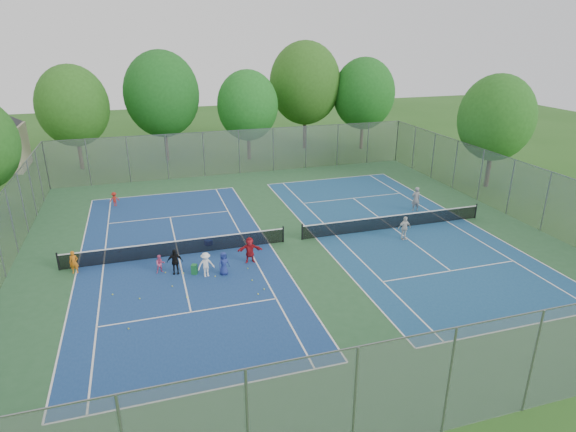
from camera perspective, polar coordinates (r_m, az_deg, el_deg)
The scene contains 38 objects.
ground at distance 29.99m, azimuth 0.56°, elevation -2.97°, with size 120.00×120.00×0.00m, color #27581B.
court_pad at distance 29.98m, azimuth 0.56°, elevation -2.96°, with size 32.00×32.00×0.01m, color #295731.
court_left at distance 28.83m, azimuth -12.86°, elevation -4.54°, with size 10.97×23.77×0.01m, color navy.
court_right at distance 32.63m, azimuth 12.36°, elevation -1.41°, with size 10.97×23.77×0.01m, color navy.
net_left at distance 28.64m, azimuth -12.93°, elevation -3.74°, with size 12.87×0.10×0.91m, color black.
net_right at distance 32.47m, azimuth 12.42°, elevation -0.69°, with size 12.87×0.10×0.91m, color black.
fence_north at distance 44.11m, azimuth -5.80°, elevation 7.54°, with size 32.00×0.10×4.00m, color gray.
fence_south at distance 16.60m, azimuth 18.52°, elevation -18.15°, with size 32.00×0.10×4.00m, color gray.
fence_east at distance 37.12m, azimuth 24.86°, elevation 3.09°, with size 32.00×0.10×4.00m, color gray.
tree_nw at distance 48.83m, azimuth -24.16°, elevation 11.82°, with size 6.40×6.40×9.58m.
tree_nl at distance 49.47m, azimuth -14.73°, elevation 13.80°, with size 7.20×7.20×10.69m.
tree_nc at distance 48.70m, azimuth -4.81°, elevation 12.91°, with size 6.00×6.00×8.85m.
tree_nr at distance 53.26m, azimuth 2.04°, elevation 15.45°, with size 7.60×7.60×11.42m.
tree_ne at distance 53.83m, azimuth 8.98°, elevation 14.13°, with size 6.60×6.60×9.77m.
tree_side_e at distance 42.66m, azimuth 23.45°, elevation 10.63°, with size 6.00×6.00×9.20m.
ball_crate at distance 29.76m, azimuth -9.41°, elevation -3.14°, with size 0.37×0.37×0.32m, color blue.
ball_hopper at distance 26.39m, azimuth -11.04°, elevation -6.23°, with size 0.29×0.29×0.57m, color #227E39.
student_a at distance 28.29m, azimuth -24.04°, elevation -5.04°, with size 0.47×0.31×1.28m, color orange.
student_b at distance 26.86m, azimuth -14.91°, elevation -5.51°, with size 0.50×0.39×1.04m, color #D85483.
student_c at distance 25.86m, azimuth -9.70°, elevation -5.71°, with size 0.89×0.51×1.39m, color white.
student_d at distance 26.46m, azimuth -13.26°, elevation -5.30°, with size 0.84×0.35×1.43m, color black.
student_e at distance 25.94m, azimuth -7.62°, elevation -5.60°, with size 0.64×0.42×1.31m, color navy.
student_f at distance 27.07m, azimuth -4.54°, elevation -4.04°, with size 1.40×0.45×1.51m, color #AB1820.
child_far_baseline at distance 38.01m, azimuth -19.88°, elevation 1.88°, with size 0.71×0.41×1.09m, color #A22017.
instructor at distance 35.91m, azimuth 14.90°, elevation 1.96°, with size 0.66×0.43×1.81m, color gray.
teen_court_b at distance 30.80m, azimuth 13.62°, elevation -1.39°, with size 0.89×0.37×1.52m, color silver.
tennis_ball_0 at distance 24.35m, azimuth -11.89°, elevation -9.43°, with size 0.07×0.07×0.07m, color #CCF539.
tennis_ball_1 at distance 24.55m, azimuth -2.84°, elevation -8.69°, with size 0.07×0.07×0.07m, color yellow.
tennis_ball_2 at distance 24.80m, azimuth -17.18°, elevation -9.37°, with size 0.07×0.07×0.07m, color #B5DB33.
tennis_ball_3 at distance 26.64m, azimuth -12.28°, elevation -6.66°, with size 0.07×0.07×0.07m, color #C3D331.
tennis_ball_4 at distance 26.61m, azimuth -4.79°, elevation -6.24°, with size 0.07×0.07×0.07m, color #ACCA2F.
tennis_ball_5 at distance 24.15m, azimuth -3.56°, elevation -9.25°, with size 0.07×0.07×0.07m, color yellow.
tennis_ball_6 at distance 22.69m, azimuth -18.37°, elevation -12.60°, with size 0.07×0.07×0.07m, color gold.
tennis_ball_7 at distance 26.92m, azimuth -14.33°, elevation -6.55°, with size 0.07×0.07×0.07m, color gold.
tennis_ball_8 at distance 25.41m, azimuth -4.28°, elevation -7.64°, with size 0.07×0.07×0.07m, color #AED331.
tennis_ball_9 at distance 25.48m, azimuth -13.56°, elevation -8.12°, with size 0.07×0.07×0.07m, color yellow.
tennis_ball_10 at distance 25.58m, azimuth -20.07°, elevation -8.76°, with size 0.07×0.07×0.07m, color #D8F037.
tennis_ball_11 at distance 26.01m, azimuth -8.63°, elevation -7.11°, with size 0.07×0.07×0.07m, color #CAE034.
Camera 1 is at (-8.35, -26.10, 12.19)m, focal length 30.00 mm.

